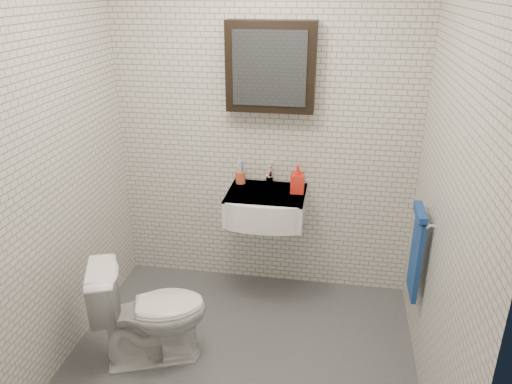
# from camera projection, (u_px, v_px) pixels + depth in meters

# --- Properties ---
(ground) EXTENTS (2.20, 2.00, 0.01)m
(ground) POSITION_uv_depth(u_px,v_px,m) (239.00, 361.00, 3.16)
(ground) COLOR #494B50
(ground) RESTS_ON ground
(room_shell) EXTENTS (2.22, 2.02, 2.51)m
(room_shell) POSITION_uv_depth(u_px,v_px,m) (236.00, 140.00, 2.59)
(room_shell) COLOR silver
(room_shell) RESTS_ON ground
(washbasin) EXTENTS (0.55, 0.50, 0.20)m
(washbasin) POSITION_uv_depth(u_px,v_px,m) (265.00, 207.00, 3.53)
(washbasin) COLOR white
(washbasin) RESTS_ON room_shell
(faucet) EXTENTS (0.06, 0.20, 0.15)m
(faucet) POSITION_uv_depth(u_px,v_px,m) (270.00, 176.00, 3.64)
(faucet) COLOR silver
(faucet) RESTS_ON washbasin
(mirror_cabinet) EXTENTS (0.60, 0.15, 0.60)m
(mirror_cabinet) POSITION_uv_depth(u_px,v_px,m) (271.00, 67.00, 3.34)
(mirror_cabinet) COLOR black
(mirror_cabinet) RESTS_ON room_shell
(towel_rail) EXTENTS (0.09, 0.30, 0.58)m
(towel_rail) POSITION_uv_depth(u_px,v_px,m) (417.00, 249.00, 3.04)
(towel_rail) COLOR silver
(towel_rail) RESTS_ON room_shell
(toothbrush_cup) EXTENTS (0.07, 0.07, 0.20)m
(toothbrush_cup) POSITION_uv_depth(u_px,v_px,m) (241.00, 177.00, 3.68)
(toothbrush_cup) COLOR #C55231
(toothbrush_cup) RESTS_ON washbasin
(soap_bottle) EXTENTS (0.09, 0.10, 0.21)m
(soap_bottle) POSITION_uv_depth(u_px,v_px,m) (298.00, 179.00, 3.49)
(soap_bottle) COLOR orange
(soap_bottle) RESTS_ON washbasin
(toilet) EXTENTS (0.77, 0.61, 0.69)m
(toilet) POSITION_uv_depth(u_px,v_px,m) (151.00, 311.00, 3.08)
(toilet) COLOR white
(toilet) RESTS_ON ground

